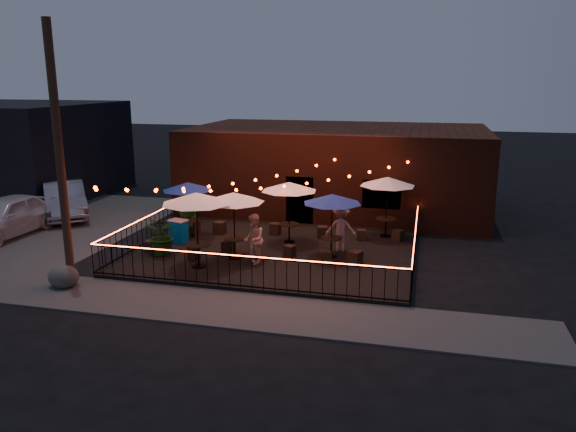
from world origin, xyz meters
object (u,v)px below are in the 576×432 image
cafe_table_1 (188,187)px  cafe_table_5 (388,182)px  cafe_table_4 (332,200)px  cooler (178,231)px  cafe_table_2 (234,198)px  cafe_table_0 (196,199)px  boulder (63,277)px  utility_pole (60,158)px  cafe_table_3 (289,187)px

cafe_table_1 → cafe_table_5: cafe_table_5 is taller
cafe_table_4 → cooler: cafe_table_4 is taller
cafe_table_2 → cafe_table_4: cafe_table_2 is taller
cafe_table_0 → cafe_table_4: size_ratio=1.09×
cafe_table_2 → cooler: 3.52m
cafe_table_1 → cafe_table_4: size_ratio=0.98×
boulder → utility_pole: bearing=79.4°
cafe_table_0 → cafe_table_2: size_ratio=0.90×
cafe_table_0 → cafe_table_1: bearing=118.2°
cafe_table_2 → cafe_table_5: (4.92, 4.10, 0.04)m
cafe_table_2 → cooler: bearing=153.8°
boulder → cafe_table_0: bearing=35.4°
cafe_table_1 → cafe_table_4: cafe_table_4 is taller
cafe_table_1 → cafe_table_5: size_ratio=0.82×
utility_pole → cafe_table_0: (3.39, 2.15, -1.52)m
cafe_table_3 → cafe_table_0: bearing=-122.5°
utility_pole → cafe_table_2: size_ratio=2.81×
cooler → boulder: cooler is taller
cafe_table_2 → cooler: cafe_table_2 is taller
cafe_table_0 → boulder: cafe_table_0 is taller
cafe_table_2 → cafe_table_4: bearing=16.7°
cafe_table_1 → cafe_table_5: 7.84m
cafe_table_1 → cafe_table_4: 6.06m
cafe_table_2 → cafe_table_3: size_ratio=1.08×
utility_pole → cafe_table_2: 5.66m
utility_pole → cafe_table_0: size_ratio=3.14×
utility_pole → cafe_table_1: utility_pole is taller
utility_pole → cooler: (1.51, 4.67, -3.40)m
cafe_table_2 → boulder: size_ratio=3.07×
cafe_table_0 → cafe_table_4: cafe_table_0 is taller
cafe_table_4 → boulder: (-7.59, -4.59, -1.87)m
cafe_table_1 → boulder: bearing=-105.9°
cafe_table_2 → boulder: (-4.33, -3.61, -1.95)m
utility_pole → cafe_table_3: 8.20m
utility_pole → cafe_table_0: bearing=32.3°
cafe_table_5 → cafe_table_3: bearing=-154.3°
cafe_table_0 → cooler: (-1.88, 2.52, -1.87)m
cafe_table_4 → cafe_table_5: 3.54m
utility_pole → cafe_table_1: size_ratio=3.49×
cafe_table_2 → cafe_table_0: bearing=-127.3°
cafe_table_2 → cafe_table_5: bearing=39.7°
cafe_table_3 → cafe_table_5: 3.94m
cafe_table_5 → boulder: size_ratio=3.01×
cafe_table_1 → cafe_table_3: size_ratio=0.87×
utility_pole → cooler: bearing=72.0°
cafe_table_2 → cafe_table_4: (3.26, 0.98, -0.08)m
utility_pole → cafe_table_2: utility_pole is taller
cafe_table_3 → cooler: 4.59m
cafe_table_5 → boulder: bearing=-140.2°
cafe_table_2 → cafe_table_3: bearing=60.1°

